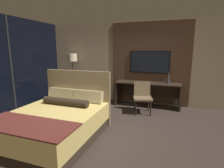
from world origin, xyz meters
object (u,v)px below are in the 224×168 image
armchair_by_window (63,96)px  floor_lamp (73,61)px  bed (56,122)px  tv (150,62)px  desk (148,90)px  desk_chair (142,94)px  vase_tall (168,77)px

armchair_by_window → floor_lamp: size_ratio=0.60×
bed → tv: bearing=63.8°
armchair_by_window → floor_lamp: (0.05, 0.63, 1.17)m
desk → desk_chair: (-0.06, -0.68, 0.00)m
bed → tv: (1.51, 3.06, 1.09)m
tv → floor_lamp: size_ratio=0.76×
desk → armchair_by_window: desk is taller
desk_chair → floor_lamp: (-2.73, 0.67, 0.88)m
bed → armchair_by_window: bed is taller
desk_chair → armchair_by_window: bearing=163.1°
armchair_by_window → vase_tall: (3.46, 0.66, 0.74)m
bed → desk: size_ratio=1.00×
bed → tv: size_ratio=1.60×
bed → desk: 3.21m
tv → desk_chair: tv is taller
floor_lamp → armchair_by_window: bearing=-94.3°
bed → vase_tall: 3.61m
vase_tall → floor_lamp: bearing=-179.5°
tv → floor_lamp: (-2.79, -0.25, -0.01)m
desk → vase_tall: (0.63, 0.01, 0.45)m
desk_chair → floor_lamp: bearing=150.2°
desk → tv: (0.00, 0.23, 0.89)m
bed → floor_lamp: bearing=114.5°
bed → floor_lamp: floor_lamp is taller
bed → desk: (1.51, 2.83, 0.19)m
desk_chair → armchair_by_window: (-2.78, 0.04, -0.29)m
desk → tv: bearing=90.0°
desk_chair → vase_tall: bearing=29.5°
desk → tv: tv is taller
bed → desk: bed is taller
tv → armchair_by_window: 3.20m
desk_chair → vase_tall: 1.08m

